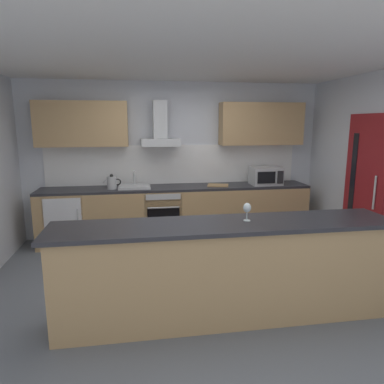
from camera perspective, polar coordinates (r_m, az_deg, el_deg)
name	(u,v)px	position (r m, az deg, el deg)	size (l,w,h in m)	color
ground	(193,282)	(4.43, 0.10, -14.63)	(6.00, 4.92, 0.02)	slate
ceiling	(193,59)	(4.04, 0.11, 21.04)	(6.00, 4.92, 0.02)	white
wall_back	(174,160)	(6.02, -2.97, 5.30)	(6.00, 0.12, 2.60)	silver
backsplash_tile	(175,164)	(5.96, -2.89, 4.56)	(4.25, 0.02, 0.66)	white
counter_back	(177,213)	(5.80, -2.49, -3.47)	(4.40, 0.60, 0.90)	tan
counter_island	(225,271)	(3.50, 5.46, -12.80)	(3.33, 0.64, 0.99)	tan
upper_cabinets	(175,124)	(5.76, -2.79, 11.11)	(4.34, 0.32, 0.70)	tan
side_door	(364,189)	(5.40, 26.40, 0.52)	(0.08, 0.85, 2.05)	maroon
oven	(162,213)	(5.75, -4.91, -3.53)	(0.60, 0.62, 0.80)	slate
refrigerator	(67,219)	(5.85, -19.87, -4.26)	(0.58, 0.60, 0.85)	white
microwave	(266,176)	(5.99, 12.04, 2.62)	(0.50, 0.38, 0.30)	#B7BABC
sink	(134,186)	(5.65, -9.44, 0.96)	(0.50, 0.40, 0.26)	silver
kettle	(112,182)	(5.61, -13.04, 1.54)	(0.29, 0.15, 0.24)	#B7BABC
range_hood	(160,132)	(5.69, -5.23, 9.84)	(0.62, 0.45, 0.72)	#B7BABC
wine_glass	(247,208)	(3.39, 9.05, -2.68)	(0.08, 0.08, 0.18)	silver
chopping_board	(218,185)	(5.77, 4.30, 1.12)	(0.34, 0.22, 0.02)	tan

